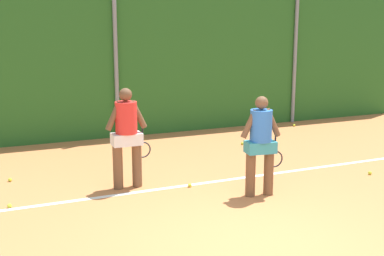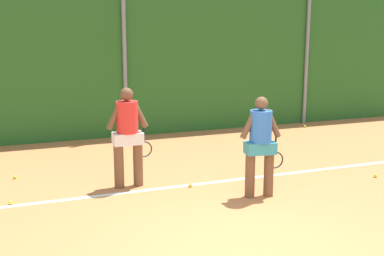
{
  "view_description": "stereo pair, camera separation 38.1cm",
  "coord_description": "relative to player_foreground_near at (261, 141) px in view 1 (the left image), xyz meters",
  "views": [
    {
      "loc": [
        -2.95,
        -4.77,
        2.69
      ],
      "look_at": [
        0.1,
        2.33,
        1.08
      ],
      "focal_mm": 45.42,
      "sensor_mm": 36.0,
      "label": 1
    },
    {
      "loc": [
        -2.59,
        -4.91,
        2.69
      ],
      "look_at": [
        0.1,
        2.33,
        1.08
      ],
      "focal_mm": 45.42,
      "sensor_mm": 36.0,
      "label": 2
    }
  ],
  "objects": [
    {
      "name": "tennis_ball_4",
      "position": [
        -3.78,
        0.99,
        -0.88
      ],
      "size": [
        0.07,
        0.07,
        0.07
      ],
      "primitive_type": "sphere",
      "color": "#CCDB33",
      "rests_on": "ground_plane"
    },
    {
      "name": "hedge_fence_backdrop",
      "position": [
        -1.03,
        5.19,
        0.88
      ],
      "size": [
        17.84,
        0.25,
        3.59
      ],
      "primitive_type": "cube",
      "color": "#286023",
      "rests_on": "ground_plane"
    },
    {
      "name": "tennis_ball_6",
      "position": [
        3.79,
        4.45,
        -0.88
      ],
      "size": [
        0.07,
        0.07,
        0.07
      ],
      "primitive_type": "sphere",
      "color": "#CCDB33",
      "rests_on": "ground_plane"
    },
    {
      "name": "player_midcourt",
      "position": [
        -1.86,
        1.22,
        0.05
      ],
      "size": [
        0.79,
        0.37,
        1.71
      ],
      "rotation": [
        0.0,
        0.0,
        6.28
      ],
      "color": "brown",
      "rests_on": "ground_plane"
    },
    {
      "name": "court_baseline_paint",
      "position": [
        -1.03,
        0.91,
        -0.91
      ],
      "size": [
        13.04,
        0.1,
        0.01
      ],
      "primitive_type": "cube",
      "color": "white",
      "rests_on": "ground_plane"
    },
    {
      "name": "tennis_ball_5",
      "position": [
        1.43,
        3.14,
        -0.88
      ],
      "size": [
        0.07,
        0.07,
        0.07
      ],
      "primitive_type": "sphere",
      "color": "#CCDB33",
      "rests_on": "ground_plane"
    },
    {
      "name": "ground_plane",
      "position": [
        -1.03,
        0.31,
        -0.91
      ],
      "size": [
        27.45,
        27.45,
        0.0
      ],
      "primitive_type": "plane",
      "color": "#C67542"
    },
    {
      "name": "tennis_ball_3",
      "position": [
        -0.89,
        0.82,
        -0.88
      ],
      "size": [
        0.07,
        0.07,
        0.07
      ],
      "primitive_type": "sphere",
      "color": "#CCDB33",
      "rests_on": "ground_plane"
    },
    {
      "name": "player_foreground_near",
      "position": [
        0.0,
        0.0,
        0.0
      ],
      "size": [
        0.77,
        0.35,
        1.63
      ],
      "rotation": [
        0.0,
        0.0,
        6.15
      ],
      "color": "brown",
      "rests_on": "ground_plane"
    },
    {
      "name": "fence_post_center",
      "position": [
        -1.03,
        5.02,
        0.99
      ],
      "size": [
        0.1,
        0.1,
        3.79
      ],
      "primitive_type": "cylinder",
      "color": "gray",
      "rests_on": "ground_plane"
    },
    {
      "name": "fence_post_right",
      "position": [
        4.11,
        5.02,
        0.99
      ],
      "size": [
        0.1,
        0.1,
        3.79
      ],
      "primitive_type": "cylinder",
      "color": "gray",
      "rests_on": "ground_plane"
    },
    {
      "name": "tennis_ball_0",
      "position": [
        2.47,
        0.15,
        -0.88
      ],
      "size": [
        0.07,
        0.07,
        0.07
      ],
      "primitive_type": "sphere",
      "color": "#CCDB33",
      "rests_on": "ground_plane"
    },
    {
      "name": "tennis_ball_2",
      "position": [
        -3.7,
        2.35,
        -0.88
      ],
      "size": [
        0.07,
        0.07,
        0.07
      ],
      "primitive_type": "sphere",
      "color": "#CCDB33",
      "rests_on": "ground_plane"
    }
  ]
}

